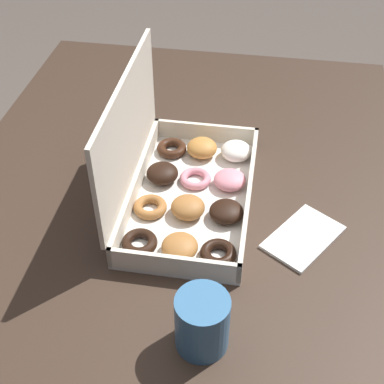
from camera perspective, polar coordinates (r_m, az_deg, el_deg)
name	(u,v)px	position (r m, az deg, el deg)	size (l,w,h in m)	color
dining_table	(176,237)	(1.08, -1.75, -4.77)	(1.25, 0.90, 0.72)	#38281E
donut_box	(180,179)	(1.01, -1.27, 1.40)	(0.39, 0.23, 0.25)	silver
coffee_mug	(202,322)	(0.79, 1.09, -13.66)	(0.08, 0.08, 0.10)	teal
paper_napkin	(303,237)	(0.98, 11.79, -4.74)	(0.17, 0.15, 0.01)	white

